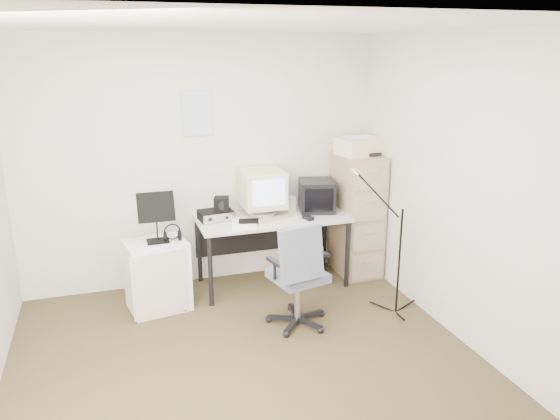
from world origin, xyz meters
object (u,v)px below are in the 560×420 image
object	(u,v)px
filing_cabinet	(357,215)
side_cart	(158,275)
office_chair	(298,274)
desk	(272,250)

from	to	relation	value
filing_cabinet	side_cart	xyz separation A→B (m)	(-2.13, -0.22, -0.32)
office_chair	side_cart	size ratio (longest dim) A/B	1.47
filing_cabinet	desk	bearing A→B (deg)	-178.19
filing_cabinet	desk	world-z (taller)	filing_cabinet
desk	office_chair	distance (m)	0.90
side_cart	office_chair	bearing A→B (deg)	-42.15
filing_cabinet	side_cart	size ratio (longest dim) A/B	1.98
office_chair	desk	bearing A→B (deg)	74.58
desk	side_cart	xyz separation A→B (m)	(-1.18, -0.19, -0.04)
desk	office_chair	size ratio (longest dim) A/B	1.56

